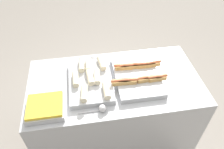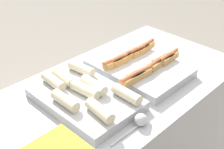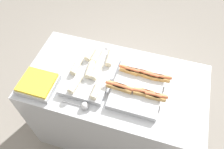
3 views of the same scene
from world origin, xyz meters
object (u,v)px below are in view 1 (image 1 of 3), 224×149
(tray_hotdogs, at_px, (137,75))
(tray_side_front, at_px, (45,108))
(tray_wraps, at_px, (90,80))
(serving_spoon_far, at_px, (93,59))
(serving_spoon_near, at_px, (101,109))

(tray_hotdogs, bearing_deg, tray_side_front, -163.23)
(tray_wraps, bearing_deg, serving_spoon_far, 80.13)
(tray_side_front, bearing_deg, tray_wraps, 33.16)
(tray_hotdogs, relative_size, tray_side_front, 1.87)
(tray_hotdogs, distance_m, tray_side_front, 0.79)
(tray_side_front, bearing_deg, serving_spoon_far, 52.13)
(serving_spoon_far, bearing_deg, tray_wraps, -99.87)
(tray_side_front, bearing_deg, serving_spoon_near, -9.48)
(tray_wraps, distance_m, serving_spoon_far, 0.29)
(serving_spoon_near, relative_size, serving_spoon_far, 1.06)
(tray_hotdogs, distance_m, serving_spoon_far, 0.46)
(tray_hotdogs, height_order, serving_spoon_far, tray_hotdogs)
(tray_side_front, height_order, serving_spoon_far, tray_side_front)
(tray_wraps, relative_size, serving_spoon_near, 2.35)
(tray_wraps, bearing_deg, tray_side_front, -146.84)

